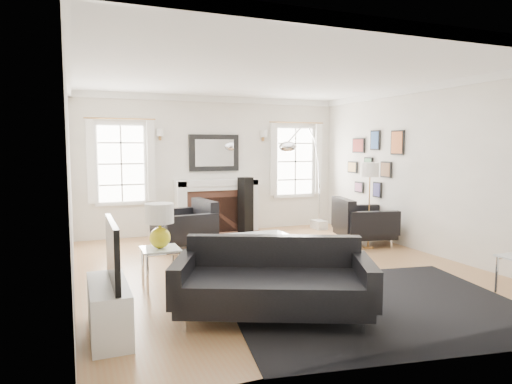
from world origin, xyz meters
name	(u,v)px	position (x,y,z in m)	size (l,w,h in m)	color
floor	(273,266)	(0.00, 0.00, 0.00)	(6.00, 6.00, 0.00)	#AA7547
back_wall	(214,165)	(0.00, 3.00, 1.40)	(5.50, 0.04, 2.80)	beige
front_wall	(416,191)	(0.00, -3.00, 1.40)	(5.50, 0.04, 2.80)	beige
left_wall	(70,177)	(-2.75, 0.00, 1.40)	(0.04, 6.00, 2.80)	beige
right_wall	(422,169)	(2.75, 0.00, 1.40)	(0.04, 6.00, 2.80)	beige
ceiling	(273,75)	(0.00, 0.00, 2.80)	(5.50, 6.00, 0.02)	white
crown_molding	(273,79)	(0.00, 0.00, 2.74)	(5.50, 6.00, 0.12)	white
fireplace	(217,207)	(0.00, 2.79, 0.54)	(1.70, 0.69, 1.11)	white
mantel_mirror	(214,153)	(0.00, 2.95, 1.65)	(1.05, 0.07, 0.75)	black
window_left	(121,163)	(-1.85, 2.95, 1.46)	(1.24, 0.15, 1.62)	white
window_right	(295,161)	(1.85, 2.95, 1.46)	(1.24, 0.15, 1.62)	white
gallery_wall	(373,159)	(2.72, 1.30, 1.53)	(0.04, 1.73, 1.29)	black
tv_unit	(109,301)	(-2.44, -1.70, 0.33)	(0.35, 1.00, 1.09)	white
area_rug	(375,305)	(0.39, -1.98, 0.01)	(3.22, 2.68, 0.01)	black
sofa	(273,283)	(-0.82, -1.84, 0.36)	(2.21, 1.65, 0.66)	black
armchair_left	(187,227)	(-0.90, 1.64, 0.39)	(1.04, 1.13, 0.70)	black
armchair_right	(361,223)	(2.13, 0.82, 0.39)	(1.13, 1.22, 0.70)	black
coffee_table	(262,239)	(-0.09, 0.19, 0.38)	(0.93, 0.93, 0.42)	silver
side_table_left	(160,256)	(-1.74, -0.44, 0.41)	(0.47, 0.47, 0.51)	silver
gourd_lamp	(160,222)	(-1.74, -0.44, 0.84)	(0.35, 0.35, 0.56)	yellow
arc_floor_lamp	(305,175)	(1.55, 1.90, 1.21)	(1.58, 1.47, 2.24)	white
stick_floor_lamp	(370,174)	(2.07, 0.50, 1.30)	(0.30, 0.30, 1.50)	#AF793C
speaker_tower	(246,206)	(0.51, 2.48, 0.58)	(0.23, 0.23, 1.16)	black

